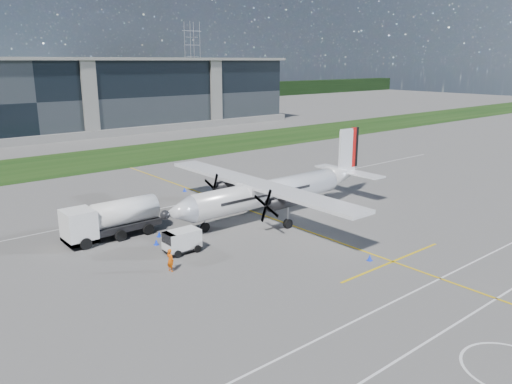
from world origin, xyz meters
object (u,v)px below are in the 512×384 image
Objects in this scene: pylon_east at (193,60)px; safety_cone_portwing at (370,258)px; fuel_tanker_truck at (105,221)px; baggage_tug at (182,241)px; ground_crew_person at (170,259)px; safety_cone_stbdwing at (185,189)px; turboprop_aircraft at (274,177)px; safety_cone_nose_port at (187,240)px; safety_cone_nose_stbd at (159,234)px; safety_cone_fwd at (156,242)px.

safety_cone_portwing is (-83.21, -154.72, -14.75)m from pylon_east.
fuel_tanker_truck is 22.29m from safety_cone_portwing.
pylon_east is 176.30m from safety_cone_portwing.
fuel_tanker_truck is 2.87× the size of baggage_tug.
ground_crew_person reaches higher than safety_cone_stbdwing.
turboprop_aircraft is (-80.97, -141.09, -11.12)m from pylon_east.
ground_crew_person is 5.87m from safety_cone_nose_port.
safety_cone_nose_port is (1.38, 1.49, -0.66)m from baggage_tug.
fuel_tanker_truck is 16.91m from safety_cone_stbdwing.
pylon_east is 60.00× the size of safety_cone_nose_port.
turboprop_aircraft reaches higher than safety_cone_nose_stbd.
turboprop_aircraft reaches higher than safety_cone_fwd.
turboprop_aircraft is 51.78× the size of safety_cone_portwing.
safety_cone_nose_stbd is (0.33, 4.39, -0.66)m from baggage_tug.
safety_cone_nose_port is (4.03, 4.21, -0.74)m from ground_crew_person.
safety_cone_nose_stbd is (1.16, 1.62, 0.00)m from safety_cone_fwd.
fuel_tanker_truck reaches higher than safety_cone_portwing.
ground_crew_person reaches higher than safety_cone_fwd.
pylon_east reaches higher than safety_cone_fwd.
fuel_tanker_truck is (-15.94, 3.89, -2.25)m from turboprop_aircraft.
pylon_east is at bearing 61.73° from safety_cone_portwing.
safety_cone_stbdwing is at bearing 50.70° from safety_cone_fwd.
safety_cone_nose_port is (-92.05, -142.48, -14.75)m from pylon_east.
safety_cone_stbdwing is 1.00× the size of safety_cone_fwd.
ground_crew_person is 15.19m from safety_cone_portwing.
safety_cone_stbdwing is at bearing 57.79° from baggage_tug.
ground_crew_person is at bearing -123.23° from pylon_east.
fuel_tanker_truck is at bearing 117.19° from baggage_tug.
fuel_tanker_truck is at bearing 128.02° from safety_cone_portwing.
ground_crew_person is 7.74m from safety_cone_nose_stbd.
fuel_tanker_truck is 7.31m from safety_cone_nose_port.
baggage_tug is (-93.43, -143.97, -14.09)m from pylon_east.
baggage_tug is at bearing -94.36° from safety_cone_nose_stbd.
fuel_tanker_truck is 17.43× the size of safety_cone_nose_port.
safety_cone_portwing is (11.05, -13.52, 0.00)m from safety_cone_fwd.
fuel_tanker_truck is 17.43× the size of safety_cone_nose_stbd.
safety_cone_nose_stbd is 18.09m from safety_cone_portwing.
safety_cone_nose_port is at bearing -47.36° from fuel_tanker_truck.
safety_cone_nose_port is at bearing -122.87° from pylon_east.
safety_cone_stbdwing is at bearing 59.02° from safety_cone_nose_port.
safety_cone_portwing is (12.87, -8.04, -0.74)m from ground_crew_person.
ground_crew_person is (-2.65, -2.71, 0.08)m from baggage_tug.
safety_cone_nose_stbd is 1.00× the size of safety_cone_portwing.
pylon_east is 172.21m from baggage_tug.
ground_crew_person is 3.96× the size of safety_cone_stbdwing.
pylon_east is 168.42m from safety_cone_nose_stbd.
safety_cone_fwd and safety_cone_nose_stbd have the same top height.
safety_cone_portwing is (8.84, -12.25, 0.00)m from safety_cone_nose_port.
safety_cone_stbdwing is 1.00× the size of safety_cone_portwing.
pylon_east is 152.94m from safety_cone_stbdwing.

